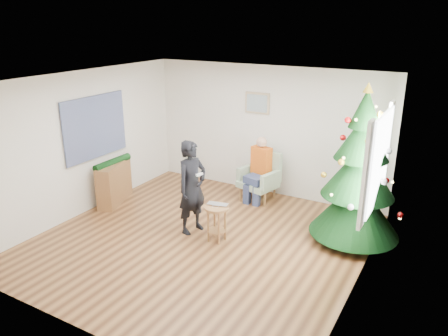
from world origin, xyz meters
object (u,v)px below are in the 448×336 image
Objects in this scene: stool at (217,223)px; standing_man at (192,187)px; armchair at (260,182)px; console at (114,183)px; christmas_tree at (359,173)px.

standing_man reaches higher than stool.
console is at bearing -132.78° from armchair.
console is (-2.02, 0.28, -0.40)m from standing_man.
christmas_tree is at bearing 30.23° from stool.
armchair is at bearing 13.80° from console.
christmas_tree is at bearing -53.43° from standing_man.
armchair is 2.87m from console.
standing_man is at bearing 169.10° from stool.
stool is 0.63× the size of armchair.
christmas_tree reaches higher than console.
armchair is 0.97× the size of console.
standing_man is 2.08m from console.
console is at bearing -170.56° from christmas_tree.
christmas_tree reaches higher than stool.
christmas_tree is 1.61× the size of standing_man.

